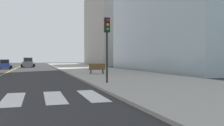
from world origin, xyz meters
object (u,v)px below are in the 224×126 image
car_gray_third (28,63)px  park_bench (97,69)px  car_blue_second (5,65)px  traffic_light_near_corner (107,37)px

car_gray_third → park_bench: bearing=106.5°
car_blue_second → traffic_light_near_corner: traffic_light_near_corner is taller
car_gray_third → park_bench: 30.08m
car_blue_second → car_gray_third: (3.61, 8.52, 0.17)m
car_gray_third → traffic_light_near_corner: 39.60m
traffic_light_near_corner → park_bench: size_ratio=2.44×
car_blue_second → car_gray_third: car_gray_third is taller
car_gray_third → park_bench: (8.09, -28.97, -0.27)m
car_blue_second → traffic_light_near_corner: size_ratio=0.85×
car_blue_second → traffic_light_near_corner: (9.96, -30.50, 2.52)m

